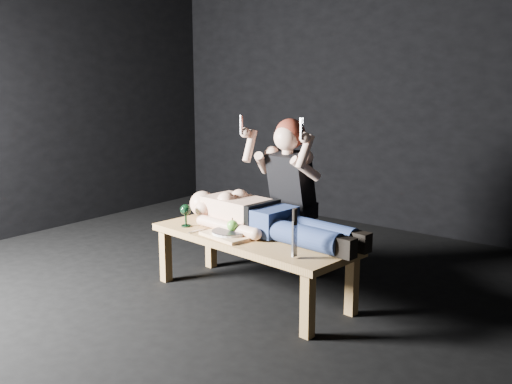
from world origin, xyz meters
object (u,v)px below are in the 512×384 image
(table, at_px, (252,266))
(carving_knife, at_px, (295,234))
(kneeling_woman, at_px, (297,196))
(serving_tray, at_px, (230,235))
(goblet, at_px, (186,215))
(lying_man, at_px, (268,216))

(table, distance_m, carving_knife, 0.68)
(table, bearing_deg, kneeling_woman, 96.81)
(serving_tray, xyz_separation_m, goblet, (-0.43, 0.00, 0.07))
(serving_tray, height_order, goblet, goblet)
(carving_knife, bearing_deg, lying_man, 148.88)
(carving_knife, bearing_deg, goblet, 179.09)
(goblet, relative_size, carving_knife, 0.54)
(kneeling_woman, distance_m, serving_tray, 0.71)
(serving_tray, relative_size, carving_knife, 1.17)
(kneeling_woman, bearing_deg, carving_knife, -53.71)
(lying_man, height_order, goblet, lying_man)
(kneeling_woman, distance_m, goblet, 0.86)
(kneeling_woman, height_order, carving_knife, kneeling_woman)
(kneeling_woman, bearing_deg, table, -85.87)
(table, height_order, kneeling_woman, kneeling_woman)
(lying_man, bearing_deg, serving_tray, -119.56)
(lying_man, height_order, serving_tray, lying_man)
(lying_man, relative_size, goblet, 8.95)
(lying_man, xyz_separation_m, kneeling_woman, (-0.06, 0.46, 0.05))
(lying_man, bearing_deg, goblet, -153.33)
(lying_man, relative_size, carving_knife, 4.83)
(lying_man, xyz_separation_m, carving_knife, (0.46, -0.35, 0.03))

